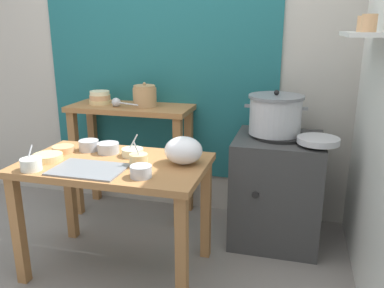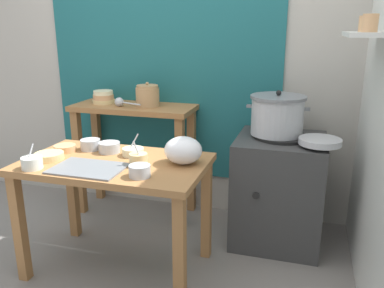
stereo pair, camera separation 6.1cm
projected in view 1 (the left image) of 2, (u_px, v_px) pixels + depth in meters
ground_plane at (131, 274)px, 2.48m from camera, size 9.00×9.00×0.00m
wall_back at (189, 51)px, 3.11m from camera, size 4.40×0.12×2.60m
prep_table at (115, 179)px, 2.38m from camera, size 1.10×0.66×0.72m
back_shelf_table at (132, 133)px, 3.14m from camera, size 0.96×0.40×0.90m
stove_block at (276, 188)px, 2.82m from camera, size 0.60×0.61×0.78m
steamer_pot at (275, 114)px, 2.69m from camera, size 0.42×0.37×0.30m
clay_pot at (145, 96)px, 3.02m from camera, size 0.18×0.18×0.19m
bowl_stack_enamel at (100, 98)px, 3.14m from camera, size 0.17×0.17×0.10m
ladle at (117, 102)px, 3.02m from camera, size 0.24×0.11×0.07m
serving_tray at (88, 169)px, 2.20m from camera, size 0.40×0.28×0.01m
plastic_bag at (183, 150)px, 2.29m from camera, size 0.22×0.21×0.16m
wide_pan at (318, 140)px, 2.50m from camera, size 0.26×0.26×0.04m
prep_bowl_0 at (89, 145)px, 2.55m from camera, size 0.13×0.13×0.07m
prep_bowl_1 at (132, 152)px, 2.44m from camera, size 0.13×0.13×0.13m
prep_bowl_2 at (63, 149)px, 2.52m from camera, size 0.14×0.14×0.04m
prep_bowl_3 at (141, 171)px, 2.09m from camera, size 0.12×0.12×0.06m
prep_bowl_4 at (31, 164)px, 2.20m from camera, size 0.12×0.12×0.14m
prep_bowl_5 at (108, 148)px, 2.50m from camera, size 0.14×0.14×0.06m
prep_bowl_6 at (48, 157)px, 2.36m from camera, size 0.17×0.17×0.04m
prep_bowl_7 at (139, 159)px, 2.27m from camera, size 0.11×0.11×0.15m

